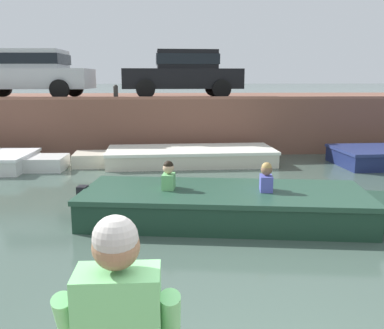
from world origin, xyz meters
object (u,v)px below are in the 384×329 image
at_px(boat_moored_central_cream, 183,156).
at_px(mooring_bollard_mid, 116,91).
at_px(car_left_inner_silver, 30,72).
at_px(car_centre_black, 184,72).
at_px(motorboat_passing, 237,205).

distance_m(boat_moored_central_cream, mooring_bollard_mid, 3.11).
bearing_deg(car_left_inner_silver, car_centre_black, 0.06).
bearing_deg(car_centre_black, motorboat_passing, -85.76).
relative_size(car_centre_black, mooring_bollard_mid, 8.88).
xyz_separation_m(motorboat_passing, mooring_bollard_mid, (-2.72, 6.57, 1.71)).
relative_size(boat_moored_central_cream, car_left_inner_silver, 1.36).
bearing_deg(motorboat_passing, car_centre_black, 94.24).
relative_size(boat_moored_central_cream, car_centre_black, 1.42).
relative_size(motorboat_passing, car_left_inner_silver, 1.41).
distance_m(boat_moored_central_cream, car_left_inner_silver, 6.10).
bearing_deg(mooring_bollard_mid, car_left_inner_silver, 158.15).
height_order(motorboat_passing, car_left_inner_silver, car_left_inner_silver).
xyz_separation_m(car_left_inner_silver, mooring_bollard_mid, (2.89, -1.16, -0.61)).
distance_m(boat_moored_central_cream, car_centre_black, 3.64).
xyz_separation_m(boat_moored_central_cream, motorboat_passing, (0.72, -4.97, 0.05)).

